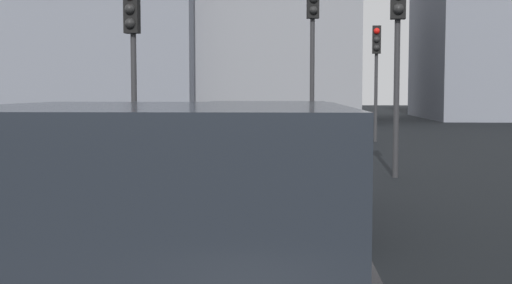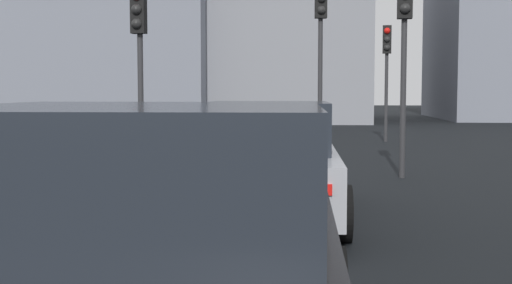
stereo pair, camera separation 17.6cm
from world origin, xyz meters
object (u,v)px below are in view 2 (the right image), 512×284
(car_silver_lead, at_px, (268,163))
(car_black_second, at_px, (146,284))
(traffic_light_near_left, at_px, (404,29))
(traffic_light_far_left, at_px, (321,31))
(traffic_light_near_right, at_px, (387,58))
(traffic_light_far_right, at_px, (139,40))

(car_silver_lead, xyz_separation_m, car_black_second, (-5.61, 0.18, 0.03))
(car_silver_lead, relative_size, traffic_light_near_left, 1.12)
(car_black_second, height_order, traffic_light_far_left, traffic_light_far_left)
(traffic_light_near_right, xyz_separation_m, traffic_light_far_right, (-9.39, 5.71, -0.08))
(traffic_light_near_left, height_order, traffic_light_near_right, traffic_light_near_left)
(car_silver_lead, relative_size, car_black_second, 1.03)
(car_silver_lead, bearing_deg, traffic_light_near_left, -29.20)
(traffic_light_far_left, bearing_deg, car_black_second, -9.63)
(traffic_light_far_left, distance_m, traffic_light_far_right, 4.83)
(traffic_light_far_left, bearing_deg, traffic_light_far_right, -52.62)
(car_silver_lead, relative_size, traffic_light_far_left, 1.02)
(traffic_light_far_left, relative_size, traffic_light_far_right, 1.17)
(car_silver_lead, height_order, traffic_light_near_left, traffic_light_near_left)
(car_black_second, height_order, traffic_light_near_left, traffic_light_near_left)
(traffic_light_near_left, relative_size, traffic_light_near_right, 1.04)
(traffic_light_near_left, bearing_deg, traffic_light_near_right, 179.86)
(traffic_light_near_right, relative_size, traffic_light_far_left, 0.88)
(traffic_light_near_left, bearing_deg, car_black_second, -10.06)
(traffic_light_far_right, bearing_deg, car_silver_lead, 38.95)
(car_black_second, relative_size, traffic_light_far_left, 1.00)
(traffic_light_far_left, bearing_deg, traffic_light_near_left, 20.70)
(car_silver_lead, height_order, traffic_light_near_right, traffic_light_near_right)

